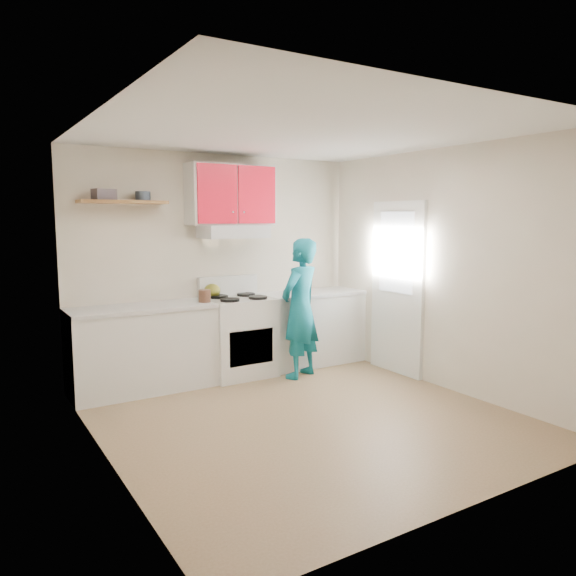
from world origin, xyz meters
TOP-DOWN VIEW (x-y plane):
  - floor at (0.00, 0.00)m, footprint 3.80×3.80m
  - ceiling at (0.00, 0.00)m, footprint 3.60×3.80m
  - back_wall at (0.00, 1.90)m, footprint 3.60×0.04m
  - front_wall at (0.00, -1.90)m, footprint 3.60×0.04m
  - left_wall at (-1.80, 0.00)m, footprint 0.04×3.80m
  - right_wall at (1.80, 0.00)m, footprint 0.04×3.80m
  - door at (1.78, 0.70)m, footprint 0.05×0.85m
  - door_glass at (1.75, 0.70)m, footprint 0.01×0.55m
  - counter_left at (-1.04, 1.60)m, footprint 1.52×0.60m
  - counter_right at (1.14, 1.60)m, footprint 1.32×0.60m
  - stove at (0.10, 1.57)m, footprint 0.76×0.65m
  - range_hood at (0.10, 1.68)m, footprint 0.76×0.44m
  - upper_cabinets at (0.10, 1.73)m, footprint 1.02×0.33m
  - shelf at (-1.15, 1.75)m, footprint 0.90×0.30m
  - books at (-1.35, 1.72)m, footprint 0.24×0.20m
  - tin at (-0.93, 1.76)m, footprint 0.21×0.21m
  - kettle at (-0.13, 1.79)m, footprint 0.25×0.25m
  - crock at (-0.35, 1.50)m, footprint 0.15×0.15m
  - cutting_board at (0.82, 1.51)m, footprint 0.35×0.30m
  - silicone_mat at (1.51, 1.58)m, footprint 0.31×0.28m
  - person at (0.68, 1.14)m, footprint 0.70×0.60m

SIDE VIEW (x-z plane):
  - floor at x=0.00m, z-range 0.00..0.00m
  - counter_left at x=-1.04m, z-range 0.00..0.90m
  - counter_right at x=1.14m, z-range 0.00..0.90m
  - stove at x=0.10m, z-range 0.00..0.92m
  - person at x=0.68m, z-range 0.00..1.62m
  - silicone_mat at x=1.51m, z-range 0.90..0.91m
  - cutting_board at x=0.82m, z-range 0.90..0.92m
  - crock at x=-0.35m, z-range 0.90..1.06m
  - kettle at x=-0.13m, z-range 0.92..1.09m
  - door at x=1.78m, z-range 0.00..2.05m
  - back_wall at x=0.00m, z-range 0.00..2.60m
  - front_wall at x=0.00m, z-range 0.00..2.60m
  - left_wall at x=-1.80m, z-range 0.00..2.60m
  - right_wall at x=1.80m, z-range 0.00..2.60m
  - door_glass at x=1.75m, z-range 0.98..1.92m
  - range_hood at x=0.10m, z-range 1.62..1.77m
  - shelf at x=-1.15m, z-range 2.00..2.04m
  - tin at x=-0.93m, z-range 2.04..2.14m
  - books at x=-1.35m, z-range 2.04..2.15m
  - upper_cabinets at x=0.10m, z-range 1.77..2.47m
  - ceiling at x=0.00m, z-range 2.58..2.62m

